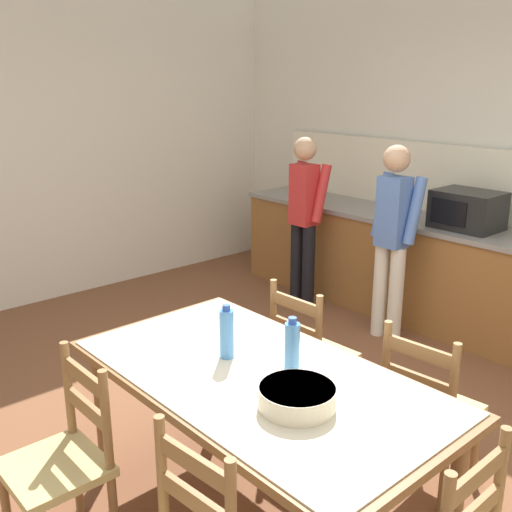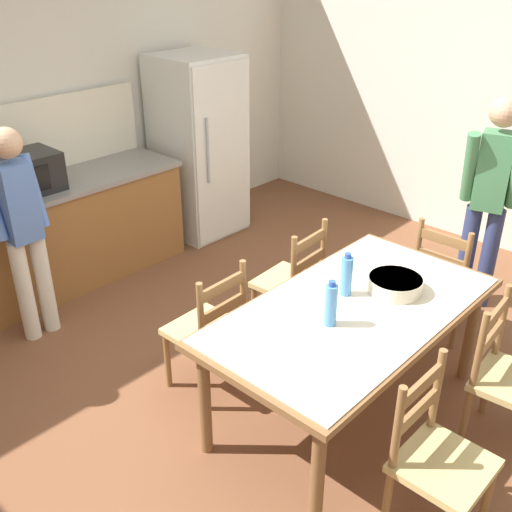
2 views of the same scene
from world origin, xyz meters
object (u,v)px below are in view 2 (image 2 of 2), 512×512
(dining_table, at_px, (352,319))
(chair_side_far_right, at_px, (292,282))
(microwave, at_px, (24,173))
(bottle_near_centre, at_px, (331,304))
(bottle_off_centre, at_px, (346,275))
(person_by_table, at_px, (489,195))
(refrigerator, at_px, (199,147))
(serving_bowl, at_px, (395,284))
(chair_side_far_left, at_px, (209,330))
(person_at_counter, at_px, (22,225))
(chair_side_near_left, at_px, (437,460))
(chair_head_end, at_px, (445,279))
(chair_side_near_right, at_px, (507,378))

(dining_table, distance_m, chair_side_far_right, 0.92)
(microwave, relative_size, bottle_near_centre, 1.85)
(bottle_off_centre, bearing_deg, person_by_table, -3.70)
(refrigerator, xyz_separation_m, serving_bowl, (-0.90, -2.74, -0.05))
(bottle_near_centre, bearing_deg, chair_side_far_left, 103.38)
(dining_table, relative_size, person_at_counter, 1.17)
(chair_side_near_left, distance_m, chair_head_end, 1.79)
(chair_side_near_right, bearing_deg, person_by_table, 25.58)
(microwave, distance_m, serving_bowl, 2.89)
(chair_side_near_left, bearing_deg, chair_side_far_right, 62.48)
(chair_head_end, height_order, chair_side_far_left, same)
(bottle_near_centre, relative_size, serving_bowl, 0.84)
(chair_side_near_right, bearing_deg, chair_side_far_right, 85.02)
(serving_bowl, bearing_deg, chair_side_far_right, 84.13)
(dining_table, xyz_separation_m, chair_side_near_right, (0.41, -0.78, -0.24))
(person_at_counter, xyz_separation_m, person_by_table, (2.60, -2.15, 0.05))
(microwave, distance_m, chair_side_far_right, 2.20)
(dining_table, xyz_separation_m, serving_bowl, (0.32, -0.07, 0.13))
(bottle_off_centre, xyz_separation_m, person_by_table, (1.66, -0.11, 0.05))
(bottle_near_centre, relative_size, person_at_counter, 0.17)
(chair_head_end, xyz_separation_m, person_by_table, (0.55, 0.01, 0.49))
(dining_table, bearing_deg, bottle_near_centre, -179.64)
(refrigerator, bearing_deg, chair_side_far_right, -113.46)
(bottle_near_centre, xyz_separation_m, chair_side_near_left, (-0.18, -0.78, -0.44))
(bottle_near_centre, height_order, chair_side_far_left, bottle_near_centre)
(dining_table, bearing_deg, refrigerator, 65.36)
(refrigerator, xyz_separation_m, chair_head_end, (-0.02, -2.66, -0.42))
(chair_side_near_left, distance_m, chair_side_near_right, 0.81)
(refrigerator, relative_size, microwave, 3.44)
(microwave, bearing_deg, person_by_table, -49.45)
(chair_side_far_right, xyz_separation_m, chair_side_far_left, (-0.82, -0.01, 0.00))
(chair_side_far_right, relative_size, chair_side_far_left, 1.00)
(chair_head_end, relative_size, chair_side_far_left, 1.00)
(chair_side_near_right, xyz_separation_m, chair_side_far_right, (-0.00, 1.57, 0.00))
(bottle_off_centre, height_order, chair_side_far_left, bottle_off_centre)
(bottle_off_centre, relative_size, serving_bowl, 0.84)
(bottle_off_centre, distance_m, serving_bowl, 0.31)
(chair_side_far_left, bearing_deg, bottle_off_centre, 125.86)
(dining_table, height_order, chair_side_far_right, chair_side_far_right)
(bottle_near_centre, bearing_deg, serving_bowl, -7.32)
(bottle_off_centre, distance_m, chair_side_far_left, 0.94)
(serving_bowl, distance_m, chair_side_far_right, 0.94)
(bottle_near_centre, bearing_deg, chair_side_near_right, -50.67)
(chair_side_far_right, relative_size, person_by_table, 0.55)
(chair_side_near_right, height_order, chair_side_far_left, same)
(serving_bowl, relative_size, person_at_counter, 0.20)
(chair_side_far_right, distance_m, chair_side_far_left, 0.82)
(microwave, xyz_separation_m, person_by_table, (2.28, -2.67, -0.11))
(bottle_off_centre, xyz_separation_m, chair_side_far_right, (0.32, 0.66, -0.44))
(dining_table, xyz_separation_m, chair_side_far_right, (0.41, 0.79, -0.24))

